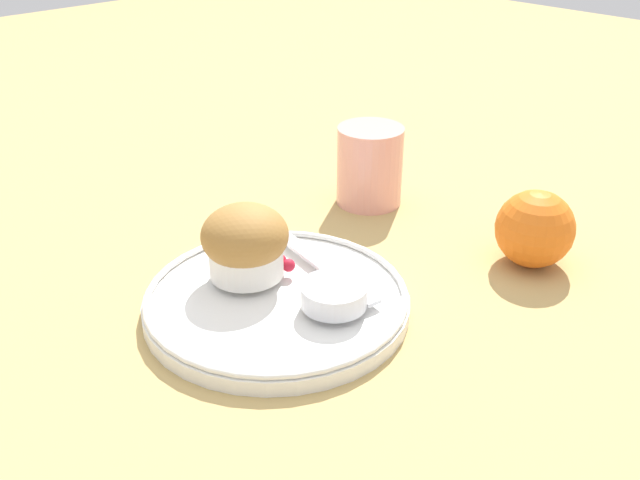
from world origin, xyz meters
The scene contains 8 objects.
ground_plane centered at (0.00, 0.00, 0.00)m, with size 3.00×3.00×0.00m, color tan.
plate centered at (-0.01, 0.00, 0.01)m, with size 0.24×0.24×0.02m.
muffin centered at (-0.05, 0.00, 0.05)m, with size 0.08×0.08×0.07m.
cream_ramekin centered at (0.04, 0.02, 0.03)m, with size 0.06×0.06×0.02m.
berry_pair centered at (-0.03, 0.03, 0.03)m, with size 0.02×0.01×0.01m.
butter_knife centered at (-0.02, 0.06, 0.02)m, with size 0.18×0.04×0.00m.
orange_fruit centered at (0.11, 0.24, 0.04)m, with size 0.08×0.08×0.08m.
juice_glass centered at (-0.11, 0.23, 0.05)m, with size 0.08×0.08×0.09m.
Camera 1 is at (0.41, -0.35, 0.37)m, focal length 40.00 mm.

